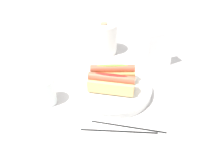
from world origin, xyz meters
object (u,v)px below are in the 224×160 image
object	(u,v)px
paper_towel_roll	(104,38)
chopstick_far	(119,131)
chopstick_near	(128,126)
hotdog_back	(113,73)
napkin_box	(158,49)
water_glass	(45,92)
serving_bowl	(112,88)
hotdog_front	(111,83)

from	to	relation	value
paper_towel_roll	chopstick_far	size ratio (longest dim) A/B	0.61
chopstick_near	chopstick_far	xyz separation A→B (m)	(-0.03, -0.01, 0.00)
hotdog_back	napkin_box	bearing A→B (deg)	30.36
paper_towel_roll	napkin_box	bearing A→B (deg)	-37.55
water_glass	paper_towel_roll	distance (m)	0.38
serving_bowl	paper_towel_roll	world-z (taller)	paper_towel_roll
hotdog_front	chopstick_far	world-z (taller)	hotdog_front
hotdog_front	chopstick_near	bearing A→B (deg)	-79.19
napkin_box	chopstick_far	xyz separation A→B (m)	(-0.22, -0.32, -0.07)
paper_towel_roll	napkin_box	size ratio (longest dim) A/B	0.89
water_glass	chopstick_near	size ratio (longest dim) A/B	0.41
serving_bowl	napkin_box	size ratio (longest dim) A/B	1.83
water_glass	paper_towel_roll	world-z (taller)	paper_towel_roll
serving_bowl	water_glass	bearing A→B (deg)	-176.48
napkin_box	chopstick_far	world-z (taller)	napkin_box
hotdog_front	hotdog_back	xyz separation A→B (m)	(0.01, 0.05, 0.00)
napkin_box	chopstick_near	xyz separation A→B (m)	(-0.19, -0.31, -0.07)
serving_bowl	napkin_box	distance (m)	0.26
hotdog_front	chopstick_near	xyz separation A→B (m)	(0.03, -0.14, -0.06)
serving_bowl	chopstick_near	xyz separation A→B (m)	(0.02, -0.17, -0.02)
serving_bowl	hotdog_front	xyz separation A→B (m)	(-0.01, -0.03, 0.04)
hotdog_front	paper_towel_roll	xyz separation A→B (m)	(0.02, 0.32, 0.00)
serving_bowl	chopstick_near	bearing A→B (deg)	-83.14
water_glass	chopstick_far	bearing A→B (deg)	-38.11
serving_bowl	water_glass	size ratio (longest dim) A/B	3.04
chopstick_near	chopstick_far	distance (m)	0.03
hotdog_back	paper_towel_roll	bearing A→B (deg)	88.13
water_glass	hotdog_front	bearing A→B (deg)	-3.53
hotdog_front	chopstick_near	distance (m)	0.15
water_glass	chopstick_far	size ratio (longest dim) A/B	0.41
napkin_box	serving_bowl	bearing A→B (deg)	-156.02
hotdog_back	napkin_box	xyz separation A→B (m)	(0.20, 0.12, 0.01)
hotdog_back	chopstick_near	bearing A→B (deg)	-86.03
serving_bowl	water_glass	distance (m)	0.22
serving_bowl	chopstick_far	world-z (taller)	serving_bowl
hotdog_back	serving_bowl	bearing A→B (deg)	-103.95
hotdog_front	water_glass	distance (m)	0.21
serving_bowl	chopstick_near	size ratio (longest dim) A/B	1.25
napkin_box	chopstick_far	distance (m)	0.39
hotdog_back	paper_towel_roll	xyz separation A→B (m)	(0.01, 0.26, 0.00)
water_glass	chopstick_far	xyz separation A→B (m)	(0.21, -0.16, -0.04)
hotdog_front	paper_towel_roll	size ratio (longest dim) A/B	1.18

